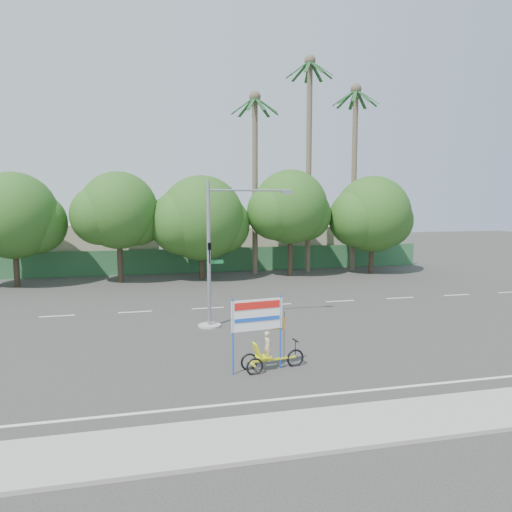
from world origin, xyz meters
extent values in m
plane|color=#33302D|center=(0.00, 0.00, 0.00)|extent=(120.00, 120.00, 0.00)
cube|color=gray|center=(0.00, -7.50, 0.06)|extent=(50.00, 2.40, 0.12)
cube|color=#336B3D|center=(0.00, 21.50, 1.00)|extent=(38.00, 0.08, 2.00)
cube|color=#B8AD92|center=(-10.00, 26.00, 2.00)|extent=(12.00, 8.00, 4.00)
cube|color=#B8AD92|center=(8.00, 26.00, 1.80)|extent=(14.00, 8.00, 3.60)
cylinder|color=#473828|center=(-14.00, 18.00, 1.76)|extent=(0.40, 0.40, 3.52)
sphere|color=#245017|center=(-14.00, 18.00, 4.96)|extent=(6.00, 6.00, 6.00)
sphere|color=#245017|center=(-12.65, 18.30, 4.40)|extent=(4.32, 4.32, 4.32)
cylinder|color=#473828|center=(-7.00, 18.00, 1.87)|extent=(0.40, 0.40, 3.74)
sphere|color=#245017|center=(-7.00, 18.00, 5.27)|extent=(5.60, 5.60, 5.60)
sphere|color=#245017|center=(-5.74, 18.30, 4.68)|extent=(4.03, 4.03, 4.03)
sphere|color=#245017|center=(-8.26, 17.75, 4.93)|extent=(4.26, 4.26, 4.26)
cylinder|color=#473828|center=(-1.00, 18.00, 1.65)|extent=(0.40, 0.40, 3.30)
sphere|color=#245017|center=(-1.00, 18.00, 4.65)|extent=(6.40, 6.40, 6.40)
sphere|color=#245017|center=(0.44, 18.30, 4.12)|extent=(4.61, 4.61, 4.61)
sphere|color=#245017|center=(-2.44, 17.75, 4.35)|extent=(4.86, 4.86, 4.86)
cylinder|color=#473828|center=(6.00, 18.00, 1.94)|extent=(0.40, 0.40, 3.87)
sphere|color=#245017|center=(6.00, 18.00, 5.46)|extent=(5.80, 5.80, 5.80)
sphere|color=#245017|center=(7.30, 18.30, 4.84)|extent=(4.18, 4.18, 4.18)
sphere|color=#245017|center=(4.70, 17.75, 5.10)|extent=(4.41, 4.41, 4.41)
cylinder|color=#473828|center=(13.00, 18.00, 1.72)|extent=(0.40, 0.40, 3.43)
sphere|color=#245017|center=(13.00, 18.00, 4.84)|extent=(6.20, 6.20, 6.20)
sphere|color=#245017|center=(14.39, 18.30, 4.29)|extent=(4.46, 4.46, 4.46)
sphere|color=#245017|center=(11.61, 17.75, 4.52)|extent=(4.71, 4.71, 4.71)
cylinder|color=#70604C|center=(8.00, 19.50, 8.50)|extent=(0.44, 0.44, 17.00)
sphere|color=#70604C|center=(8.00, 19.50, 17.00)|extent=(0.90, 0.90, 0.90)
cube|color=#1C4C21|center=(8.94, 19.50, 16.34)|extent=(1.91, 0.28, 1.36)
cube|color=#1C4C21|center=(8.72, 20.11, 16.34)|extent=(1.65, 1.44, 1.36)
cube|color=#1C4C21|center=(8.16, 20.43, 16.34)|extent=(0.61, 1.93, 1.36)
cube|color=#1C4C21|center=(7.53, 20.32, 16.34)|extent=(1.20, 1.80, 1.36)
cube|color=#1C4C21|center=(7.11, 19.82, 16.34)|extent=(1.89, 0.92, 1.36)
cube|color=#1C4C21|center=(7.11, 19.18, 16.34)|extent=(1.89, 0.92, 1.36)
cube|color=#1C4C21|center=(7.53, 18.68, 16.34)|extent=(1.20, 1.80, 1.36)
cube|color=#1C4C21|center=(8.16, 18.57, 16.34)|extent=(0.61, 1.93, 1.36)
cube|color=#1C4C21|center=(8.72, 18.89, 16.34)|extent=(1.65, 1.44, 1.36)
cylinder|color=#70604C|center=(12.00, 19.50, 7.50)|extent=(0.44, 0.44, 15.00)
sphere|color=#70604C|center=(12.00, 19.50, 15.00)|extent=(0.90, 0.90, 0.90)
cube|color=#1C4C21|center=(12.94, 19.50, 14.34)|extent=(1.91, 0.28, 1.36)
cube|color=#1C4C21|center=(12.72, 20.11, 14.34)|extent=(1.65, 1.44, 1.36)
cube|color=#1C4C21|center=(12.16, 20.43, 14.34)|extent=(0.61, 1.93, 1.36)
cube|color=#1C4C21|center=(11.53, 20.32, 14.34)|extent=(1.20, 1.80, 1.36)
cube|color=#1C4C21|center=(11.11, 19.82, 14.34)|extent=(1.89, 0.92, 1.36)
cube|color=#1C4C21|center=(11.11, 19.18, 14.34)|extent=(1.89, 0.92, 1.36)
cube|color=#1C4C21|center=(11.53, 18.68, 14.34)|extent=(1.20, 1.80, 1.36)
cube|color=#1C4C21|center=(12.16, 18.57, 14.34)|extent=(0.61, 1.93, 1.36)
cube|color=#1C4C21|center=(12.72, 18.89, 14.34)|extent=(1.65, 1.44, 1.36)
cylinder|color=#70604C|center=(3.50, 19.50, 7.00)|extent=(0.44, 0.44, 14.00)
sphere|color=#70604C|center=(3.50, 19.50, 14.00)|extent=(0.90, 0.90, 0.90)
cube|color=#1C4C21|center=(4.44, 19.50, 13.34)|extent=(1.91, 0.28, 1.36)
cube|color=#1C4C21|center=(4.22, 20.11, 13.34)|extent=(1.65, 1.44, 1.36)
cube|color=#1C4C21|center=(3.66, 20.43, 13.34)|extent=(0.61, 1.93, 1.36)
cube|color=#1C4C21|center=(3.03, 20.32, 13.34)|extent=(1.20, 1.80, 1.36)
cube|color=#1C4C21|center=(2.61, 19.82, 13.34)|extent=(1.89, 0.92, 1.36)
cube|color=#1C4C21|center=(2.61, 19.18, 13.34)|extent=(1.89, 0.92, 1.36)
cube|color=#1C4C21|center=(3.03, 18.68, 13.34)|extent=(1.20, 1.80, 1.36)
cube|color=#1C4C21|center=(3.66, 18.57, 13.34)|extent=(0.61, 1.93, 1.36)
cube|color=#1C4C21|center=(4.22, 18.89, 13.34)|extent=(1.65, 1.44, 1.36)
cylinder|color=gray|center=(-2.50, 4.00, 0.05)|extent=(1.10, 1.10, 0.10)
cylinder|color=gray|center=(-2.50, 4.00, 3.50)|extent=(0.18, 0.18, 7.00)
cylinder|color=gray|center=(-0.50, 4.00, 6.55)|extent=(4.00, 0.10, 0.10)
cube|color=gray|center=(1.40, 4.00, 6.45)|extent=(0.55, 0.20, 0.12)
imported|color=black|center=(-2.50, 3.78, 3.60)|extent=(0.16, 0.20, 1.00)
cube|color=#14662D|center=(-2.15, 4.00, 3.15)|extent=(0.70, 0.04, 0.18)
torus|color=black|center=(-0.25, -2.40, 0.30)|extent=(0.69, 0.17, 0.69)
torus|color=black|center=(-1.99, -2.34, 0.28)|extent=(0.64, 0.16, 0.64)
torus|color=black|center=(-1.92, -2.90, 0.28)|extent=(0.64, 0.16, 0.64)
cube|color=yellow|center=(-1.10, -2.51, 0.36)|extent=(1.71, 0.29, 0.06)
cube|color=yellow|center=(-1.95, -2.62, 0.30)|extent=(0.14, 0.61, 0.05)
cube|color=yellow|center=(-1.50, -2.56, 0.51)|extent=(0.56, 0.49, 0.06)
cube|color=yellow|center=(-1.77, -2.60, 0.79)|extent=(0.28, 0.45, 0.55)
cylinder|color=black|center=(-0.25, -2.40, 0.71)|extent=(0.03, 0.03, 0.56)
cube|color=black|center=(-0.25, -2.40, 0.98)|extent=(0.10, 0.46, 0.04)
imported|color=#CCB284|center=(-1.35, -2.54, 0.89)|extent=(0.31, 0.43, 1.09)
cylinder|color=blue|center=(-2.66, -2.72, 1.37)|extent=(0.06, 0.06, 2.73)
cylinder|color=blue|center=(-0.85, -2.48, 1.37)|extent=(0.06, 0.06, 2.73)
cube|color=white|center=(-1.75, -2.60, 2.07)|extent=(1.91, 0.30, 1.11)
cube|color=red|center=(-1.75, -2.63, 2.43)|extent=(1.71, 0.24, 0.26)
cube|color=blue|center=(-1.75, -2.63, 1.92)|extent=(1.71, 0.24, 0.14)
cylinder|color=black|center=(-0.70, -2.46, 1.06)|extent=(0.02, 0.02, 2.12)
cube|color=red|center=(-1.05, -2.50, 1.72)|extent=(0.89, 0.14, 0.66)
camera|label=1|loc=(-5.88, -19.41, 6.23)|focal=35.00mm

